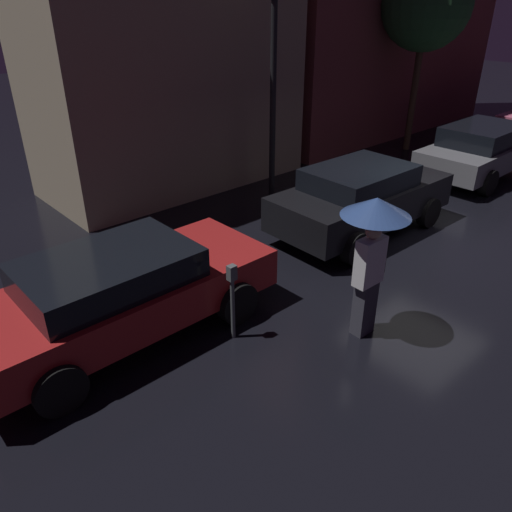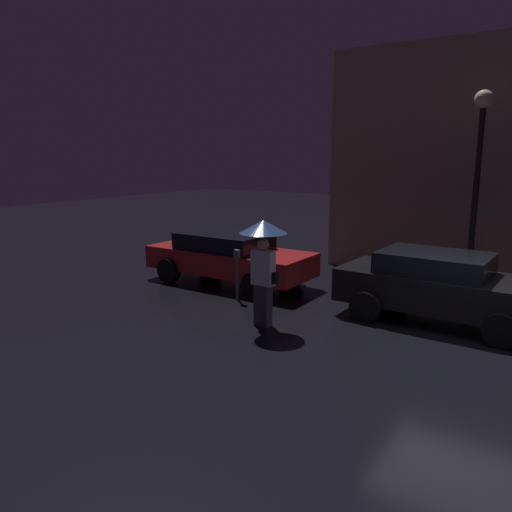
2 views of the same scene
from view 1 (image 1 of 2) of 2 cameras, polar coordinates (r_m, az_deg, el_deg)
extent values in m
plane|color=black|center=(10.70, 19.35, 1.66)|extent=(60.00, 60.00, 0.00)
cube|color=gray|center=(12.94, -10.16, 21.73)|extent=(6.43, 3.00, 6.28)
cube|color=maroon|center=(7.37, -14.81, -4.47)|extent=(4.43, 1.75, 0.59)
cube|color=black|center=(7.06, -16.55, -1.53)|extent=(2.31, 1.53, 0.41)
cylinder|color=black|center=(8.74, -9.50, -0.67)|extent=(0.66, 0.22, 0.66)
cylinder|color=black|center=(7.53, -2.16, -5.35)|extent=(0.66, 0.22, 0.66)
cylinder|color=black|center=(7.87, -26.42, -7.06)|extent=(0.66, 0.22, 0.66)
cylinder|color=black|center=(6.49, -21.55, -13.96)|extent=(0.66, 0.22, 0.66)
cube|color=black|center=(10.52, 11.99, 6.15)|extent=(4.07, 1.77, 0.68)
cube|color=black|center=(10.21, 11.75, 8.80)|extent=(2.13, 1.52, 0.42)
cylinder|color=black|center=(12.05, 12.24, 7.22)|extent=(0.63, 0.22, 0.63)
cylinder|color=black|center=(11.24, 19.11, 4.74)|extent=(0.63, 0.22, 0.63)
cylinder|color=black|center=(10.25, 3.82, 4.05)|extent=(0.63, 0.22, 0.63)
cylinder|color=black|center=(9.28, 11.26, 0.86)|extent=(0.63, 0.22, 0.63)
cube|color=slate|center=(14.99, 24.46, 10.65)|extent=(4.33, 1.76, 0.58)
cube|color=black|center=(14.70, 24.58, 12.51)|extent=(2.26, 1.53, 0.48)
cylinder|color=black|center=(16.58, 23.62, 11.24)|extent=(0.65, 0.22, 0.65)
cylinder|color=black|center=(14.26, 18.81, 9.64)|extent=(0.65, 0.22, 0.65)
cylinder|color=black|center=(13.57, 25.01, 7.59)|extent=(0.65, 0.22, 0.65)
cylinder|color=black|center=(18.78, 26.44, 12.53)|extent=(0.71, 0.22, 0.71)
cube|color=#383842|center=(7.41, 12.26, -5.82)|extent=(0.32, 0.22, 0.84)
cube|color=white|center=(7.02, 12.88, -0.59)|extent=(0.46, 0.22, 0.70)
sphere|color=tan|center=(6.82, 13.29, 2.83)|extent=(0.23, 0.23, 0.23)
cylinder|color=black|center=(6.90, 13.11, 1.37)|extent=(0.02, 0.02, 0.82)
cone|color=navy|center=(6.68, 13.61, 5.48)|extent=(0.93, 0.93, 0.26)
cube|color=black|center=(7.29, 13.90, -1.16)|extent=(0.16, 0.10, 0.22)
cylinder|color=#4C5154|center=(7.10, -2.67, -6.09)|extent=(0.06, 0.06, 0.97)
cube|color=#4C5154|center=(6.79, -2.78, -1.93)|extent=(0.12, 0.10, 0.22)
cylinder|color=black|center=(11.77, 1.94, 16.85)|extent=(0.14, 0.14, 4.38)
cylinder|color=#473323|center=(16.69, 17.50, 16.67)|extent=(0.20, 0.20, 3.07)
sphere|color=#234C28|center=(16.44, 18.92, 25.57)|extent=(2.53, 2.53, 2.53)
camera|label=2|loc=(11.36, 70.87, 3.60)|focal=35.00mm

